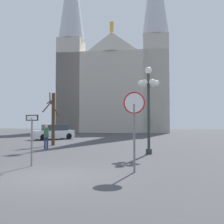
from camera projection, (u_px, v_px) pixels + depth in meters
The scene contains 8 objects.
ground_plane at pixel (49, 177), 8.60m from camera, with size 120.00×120.00×0.00m, color #424244.
cathedral at pixel (115, 78), 49.09m from camera, with size 19.99×13.97×35.62m.
stop_sign at pixel (134, 115), 9.42m from camera, with size 0.81×0.18×2.95m.
one_way_arrow_sign at pixel (32, 133), 10.70m from camera, with size 0.62×0.18×2.13m.
street_lamp at pixel (149, 94), 14.83m from camera, with size 1.24×1.12×5.04m.
bare_tree at pixel (53, 117), 20.22m from camera, with size 1.37×1.37×4.21m.
parked_car_near_white at pixel (54, 132), 27.22m from camera, with size 4.15×4.26×1.56m.
pedestrian_walking at pixel (46, 135), 17.46m from camera, with size 0.32×0.32×1.62m.
Camera 1 is at (3.44, -8.25, 1.83)m, focal length 41.18 mm.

